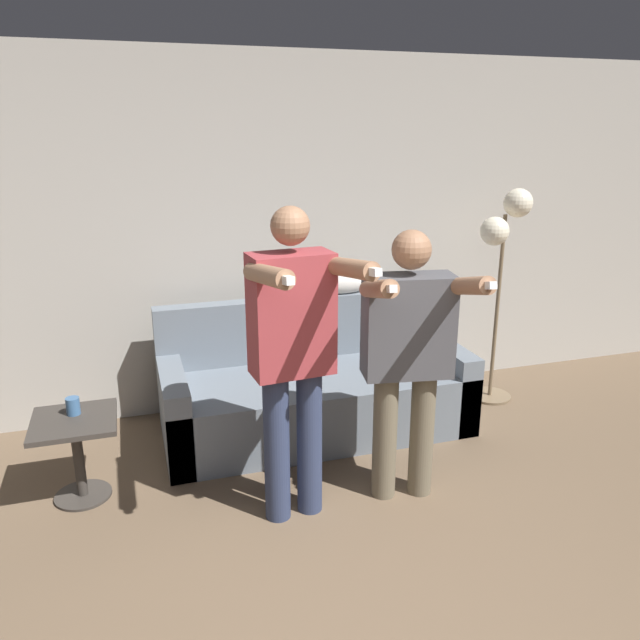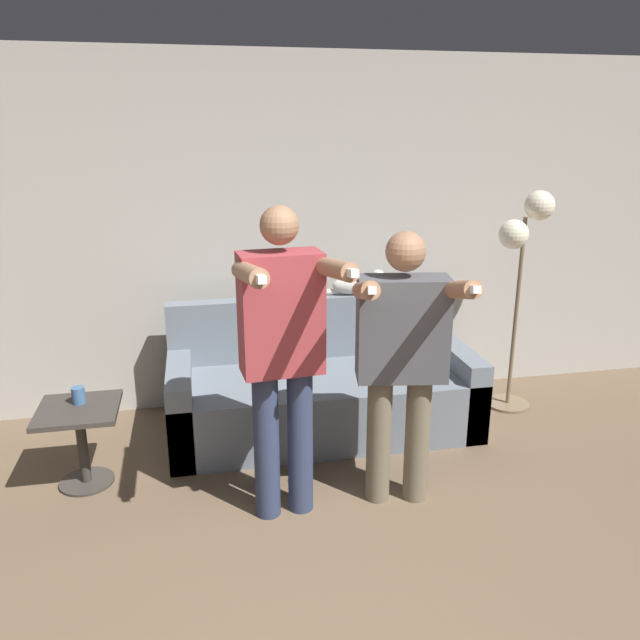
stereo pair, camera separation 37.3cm
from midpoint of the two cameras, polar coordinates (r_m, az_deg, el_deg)
name	(u,v)px [view 1 (the left image)]	position (r m, az deg, el deg)	size (l,w,h in m)	color
wall_back	(229,239)	(4.65, -10.61, 7.31)	(10.00, 0.05, 2.60)	#B7B2A8
couch	(314,391)	(4.46, -2.94, -6.56)	(2.12, 0.89, 0.89)	slate
person_left	(293,348)	(3.22, -5.79, -2.61)	(0.53, 0.70, 1.72)	#2D3856
person_right	(408,348)	(3.42, 5.00, -2.65)	(0.63, 0.73, 1.57)	#6B604C
cat	(346,283)	(4.63, 0.10, 3.38)	(0.51, 0.13, 0.18)	silver
floor_lamp	(504,241)	(4.82, 14.37, 6.99)	(0.39, 0.33, 1.65)	#756047
side_table	(76,441)	(3.95, -23.99, -10.16)	(0.46, 0.46, 0.50)	#38332D
cup	(73,406)	(3.93, -24.25, -7.24)	(0.08, 0.08, 0.10)	#3D6693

